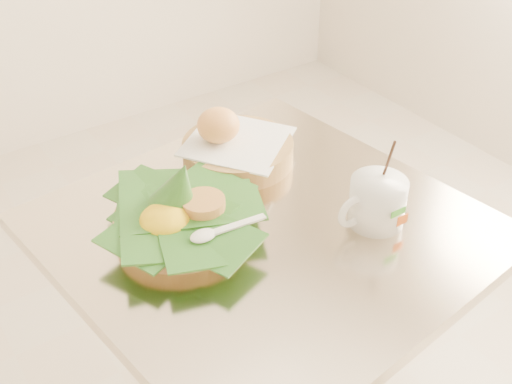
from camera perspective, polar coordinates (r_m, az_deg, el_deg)
cafe_table at (r=1.30m, az=0.81°, el=-10.60°), size 0.78×0.78×0.75m
rice_basket at (r=1.12m, az=-6.77°, el=-1.88°), size 0.29×0.29×0.15m
bread_basket at (r=1.31m, az=-1.91°, el=4.06°), size 0.27×0.27×0.12m
coffee_mug at (r=1.15m, az=10.64°, el=-0.81°), size 0.14×0.10×0.17m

